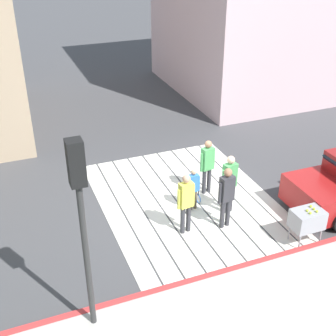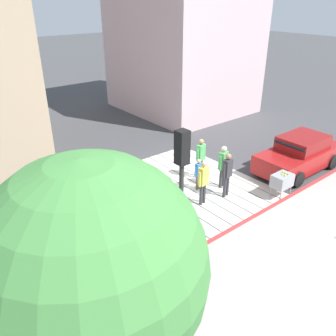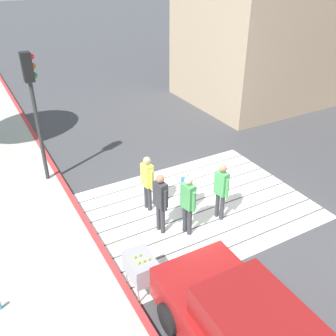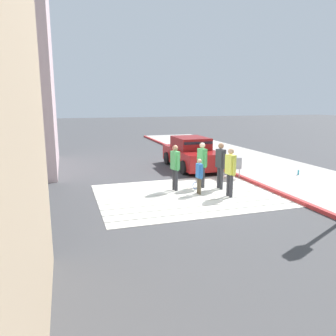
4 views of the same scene
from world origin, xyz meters
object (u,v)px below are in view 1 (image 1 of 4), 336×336
Objects in this scene: pedestrian_adult_lead at (227,194)px; pedestrian_teen_behind at (230,180)px; tennis_ball_cart at (307,219)px; pedestrian_adult_trailing at (186,200)px; traffic_light_corner at (80,202)px; pedestrian_child_with_racket at (194,187)px; pedestrian_adult_side at (207,163)px.

pedestrian_teen_behind is (0.59, -0.41, -0.01)m from pedestrian_adult_lead.
pedestrian_adult_trailing is at bearing 60.57° from tennis_ball_cart.
traffic_light_corner reaches higher than tennis_ball_cart.
tennis_ball_cart is 0.57× the size of pedestrian_teen_behind.
pedestrian_adult_lead is 1.20m from pedestrian_child_with_racket.
traffic_light_corner is 4.25m from pedestrian_adult_trailing.
pedestrian_adult_trailing is 1.15m from pedestrian_child_with_racket.
pedestrian_child_with_racket is (0.48, 0.85, -0.30)m from pedestrian_teen_behind.
pedestrian_teen_behind is 1.02m from pedestrian_child_with_racket.
traffic_light_corner is 2.42× the size of pedestrian_adult_side.
pedestrian_adult_lead reaches higher than pedestrian_adult_trailing.
pedestrian_child_with_racket is at bearing 40.12° from tennis_ball_cart.
pedestrian_teen_behind reaches higher than pedestrian_adult_trailing.
pedestrian_adult_lead is 1.10m from pedestrian_adult_trailing.
traffic_light_corner is at bearing 130.54° from pedestrian_adult_side.
pedestrian_adult_trailing is at bearing 138.68° from pedestrian_adult_side.
pedestrian_teen_behind is at bearing -59.88° from traffic_light_corner.
tennis_ball_cart is 0.58× the size of pedestrian_adult_trailing.
tennis_ball_cart is 2.13m from pedestrian_adult_lead.
pedestrian_adult_trailing is 1.33× the size of pedestrian_child_with_racket.
pedestrian_adult_trailing is at bearing 105.95° from pedestrian_teen_behind.
pedestrian_adult_trailing reaches higher than tennis_ball_cart.
traffic_light_corner reaches higher than pedestrian_adult_lead.
pedestrian_adult_trailing is at bearing 81.54° from pedestrian_adult_lead.
pedestrian_adult_trailing is (0.16, 1.09, -0.03)m from pedestrian_adult_lead.
tennis_ball_cart is 3.11m from pedestrian_adult_trailing.
pedestrian_adult_side is 0.98× the size of pedestrian_teen_behind.
traffic_light_corner reaches higher than pedestrian_adult_trailing.
pedestrian_adult_side is 1.04m from pedestrian_child_with_racket.
pedestrian_adult_side is 1.16m from pedestrian_teen_behind.
pedestrian_teen_behind is (1.95, 1.19, 0.34)m from tennis_ball_cart.
pedestrian_teen_behind is (-1.15, -0.11, 0.02)m from pedestrian_adult_side.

